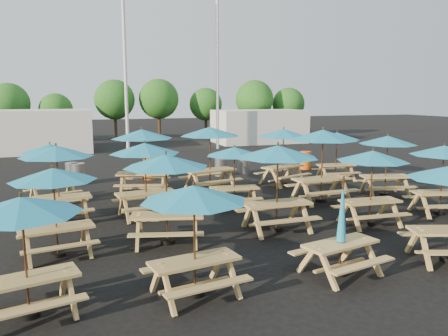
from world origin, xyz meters
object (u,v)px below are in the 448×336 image
object	(u,v)px
waste_bin_2	(149,169)
picnic_unit_2	(56,156)
picnic_unit_4	(194,199)
picnic_unit_18	(388,143)
picnic_unit_9	(278,156)
picnic_unit_6	(145,152)
picnic_unit_10	(234,155)
picnic_unit_8	(341,235)
picnic_unit_7	(142,138)
waste_bin_5	(305,160)
picnic_unit_5	(166,166)
picnic_unit_19	(337,139)
picnic_unit_15	(283,136)
waste_bin_4	(244,164)
waste_bin_1	(78,174)
picnic_unit_13	(373,160)
waste_bin_0	(72,173)
picnic_unit_14	(323,139)
picnic_unit_11	(210,135)
picnic_unit_17	(444,154)
waste_bin_3	(221,166)
picnic_unit_3	(50,151)
picnic_unit_0	(22,212)
picnic_unit_1	(53,179)

from	to	relation	value
waste_bin_2	picnic_unit_2	bearing A→B (deg)	-121.50
picnic_unit_4	picnic_unit_18	distance (m)	10.67
picnic_unit_9	waste_bin_2	distance (m)	9.15
picnic_unit_6	picnic_unit_10	size ratio (longest dim) A/B	1.13
picnic_unit_8	waste_bin_2	size ratio (longest dim) A/B	2.32
picnic_unit_7	waste_bin_5	size ratio (longest dim) A/B	3.13
picnic_unit_5	picnic_unit_19	world-z (taller)	picnic_unit_5
picnic_unit_15	waste_bin_5	world-z (taller)	picnic_unit_15
picnic_unit_4	waste_bin_4	size ratio (longest dim) A/B	2.51
waste_bin_1	waste_bin_2	bearing A→B (deg)	3.96
picnic_unit_6	picnic_unit_7	xyz separation A→B (m)	(0.39, 3.17, 0.16)
picnic_unit_2	picnic_unit_13	world-z (taller)	picnic_unit_2
picnic_unit_19	waste_bin_0	size ratio (longest dim) A/B	2.42
picnic_unit_15	picnic_unit_18	size ratio (longest dim) A/B	1.10
picnic_unit_14	picnic_unit_18	distance (m)	2.82
picnic_unit_18	waste_bin_5	bearing A→B (deg)	102.27
picnic_unit_5	picnic_unit_14	size ratio (longest dim) A/B	1.01
picnic_unit_11	picnic_unit_6	bearing A→B (deg)	-147.89
picnic_unit_11	picnic_unit_19	xyz separation A→B (m)	(5.92, 0.27, -0.35)
picnic_unit_17	waste_bin_3	world-z (taller)	picnic_unit_17
picnic_unit_2	picnic_unit_19	world-z (taller)	picnic_unit_2
picnic_unit_3	waste_bin_2	world-z (taller)	picnic_unit_3
picnic_unit_18	picnic_unit_6	bearing A→B (deg)	-166.05
picnic_unit_18	waste_bin_2	size ratio (longest dim) A/B	2.80
picnic_unit_0	picnic_unit_7	size ratio (longest dim) A/B	0.82
waste_bin_2	waste_bin_5	xyz separation A→B (m)	(8.03, 0.20, 0.00)
waste_bin_2	picnic_unit_5	bearing A→B (deg)	-96.52
picnic_unit_5	picnic_unit_8	size ratio (longest dim) A/B	1.23
picnic_unit_11	picnic_unit_18	world-z (taller)	picnic_unit_11
picnic_unit_6	waste_bin_0	xyz separation A→B (m)	(-2.17, 6.16, -1.56)
picnic_unit_5	waste_bin_4	size ratio (longest dim) A/B	2.86
picnic_unit_6	picnic_unit_8	size ratio (longest dim) A/B	1.14
picnic_unit_15	picnic_unit_17	distance (m)	6.42
picnic_unit_10	picnic_unit_18	bearing A→B (deg)	5.08
picnic_unit_1	picnic_unit_2	distance (m)	2.98
picnic_unit_5	picnic_unit_8	xyz separation A→B (m)	(3.02, -3.09, -1.14)
picnic_unit_11	picnic_unit_15	bearing A→B (deg)	-9.59
picnic_unit_1	waste_bin_4	bearing A→B (deg)	37.80
picnic_unit_17	picnic_unit_3	bearing A→B (deg)	165.93
picnic_unit_2	picnic_unit_3	distance (m)	2.73
picnic_unit_11	picnic_unit_7	bearing A→B (deg)	162.51
waste_bin_4	picnic_unit_11	bearing A→B (deg)	-129.82
picnic_unit_8	waste_bin_2	xyz separation A→B (m)	(-2.00, 11.94, -0.41)
picnic_unit_18	picnic_unit_19	world-z (taller)	picnic_unit_18
picnic_unit_0	picnic_unit_14	xyz separation A→B (m)	(9.03, 5.56, 0.40)
picnic_unit_0	waste_bin_2	bearing A→B (deg)	57.98
picnic_unit_6	picnic_unit_11	size ratio (longest dim) A/B	0.85
waste_bin_1	picnic_unit_1	bearing A→B (deg)	-93.79
waste_bin_0	picnic_unit_14	bearing A→B (deg)	-36.81
picnic_unit_3	picnic_unit_11	bearing A→B (deg)	-19.07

